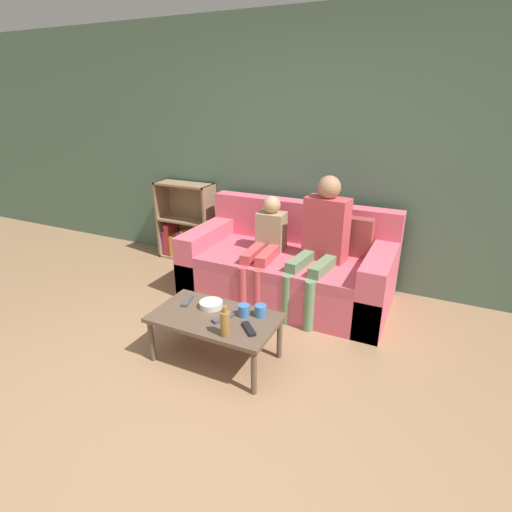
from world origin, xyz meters
TOP-DOWN VIEW (x-y plane):
  - ground_plane at (0.00, 0.00)m, footprint 22.00×22.00m
  - wall_back at (0.00, 2.38)m, footprint 12.00×0.06m
  - couch at (0.03, 1.82)m, footprint 1.93×0.97m
  - bookshelf at (-1.43, 2.22)m, footprint 0.68×0.28m
  - coffee_table at (-0.08, 0.61)m, footprint 0.92×0.52m
  - person_adult at (0.36, 1.73)m, footprint 0.42×0.69m
  - person_child at (-0.16, 1.68)m, footprint 0.28×0.67m
  - cup_near at (0.22, 0.76)m, footprint 0.09×0.09m
  - cup_far at (0.11, 0.71)m, footprint 0.08×0.08m
  - tv_remote_0 at (-0.00, 0.60)m, footprint 0.11×0.18m
  - tv_remote_1 at (-0.38, 0.70)m, footprint 0.10×0.18m
  - tv_remote_2 at (0.23, 0.55)m, footprint 0.15×0.15m
  - snack_bowl at (-0.17, 0.72)m, footprint 0.17×0.17m
  - bottle at (0.12, 0.43)m, footprint 0.07×0.07m

SIDE VIEW (x-z plane):
  - ground_plane at x=0.00m, z-range 0.00..0.00m
  - couch at x=0.03m, z-range -0.14..0.72m
  - coffee_table at x=-0.08m, z-range 0.14..0.51m
  - bookshelf at x=-1.43m, z-range -0.12..0.80m
  - tv_remote_0 at x=0.00m, z-range 0.37..0.39m
  - tv_remote_1 at x=-0.38m, z-range 0.37..0.39m
  - tv_remote_2 at x=0.23m, z-range 0.37..0.39m
  - snack_bowl at x=-0.17m, z-range 0.37..0.41m
  - cup_near at x=0.22m, z-range 0.37..0.45m
  - cup_far at x=0.11m, z-range 0.37..0.45m
  - bottle at x=0.12m, z-range 0.35..0.57m
  - person_child at x=-0.16m, z-range 0.07..1.05m
  - person_adult at x=0.36m, z-range 0.09..1.30m
  - wall_back at x=0.00m, z-range 0.00..2.60m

